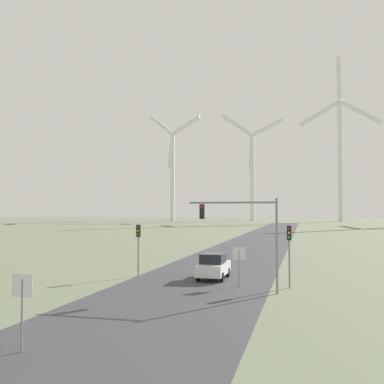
{
  "coord_description": "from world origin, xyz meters",
  "views": [
    {
      "loc": [
        7.05,
        -6.24,
        4.88
      ],
      "look_at": [
        0.0,
        22.0,
        6.08
      ],
      "focal_mm": 42.0,
      "sensor_mm": 36.0,
      "label": 1
    }
  ],
  "objects": [
    {
      "name": "road_surface",
      "position": [
        0.0,
        48.0,
        0.0
      ],
      "size": [
        10.0,
        240.0,
        0.01
      ],
      "color": "#38383D",
      "rests_on": "ground"
    },
    {
      "name": "stop_sign_near",
      "position": [
        -2.45,
        7.52,
        1.87
      ],
      "size": [
        0.81,
        0.07,
        2.68
      ],
      "color": "gray",
      "rests_on": "ground"
    },
    {
      "name": "stop_sign_far",
      "position": [
        2.96,
        22.6,
        1.76
      ],
      "size": [
        0.81,
        0.07,
        2.51
      ],
      "color": "gray",
      "rests_on": "ground"
    },
    {
      "name": "traffic_light_post_near_left",
      "position": [
        -4.81,
        24.94,
        2.81
      ],
      "size": [
        0.28,
        0.34,
        3.83
      ],
      "color": "gray",
      "rests_on": "ground"
    },
    {
      "name": "traffic_light_post_near_right",
      "position": [
        6.13,
        22.78,
        2.87
      ],
      "size": [
        0.28,
        0.34,
        3.91
      ],
      "color": "gray",
      "rests_on": "ground"
    },
    {
      "name": "traffic_light_mast_overhead",
      "position": [
        3.54,
        20.61,
        4.08
      ],
      "size": [
        5.37,
        0.35,
        5.61
      ],
      "color": "gray",
      "rests_on": "ground"
    },
    {
      "name": "car_approaching",
      "position": [
        0.74,
        25.33,
        0.91
      ],
      "size": [
        1.88,
        4.12,
        1.83
      ],
      "color": "white",
      "rests_on": "ground"
    },
    {
      "name": "wind_turbine_far_left",
      "position": [
        -54.85,
        202.52,
        25.98
      ],
      "size": [
        28.57,
        9.82,
        53.03
      ],
      "color": "white",
      "rests_on": "ground"
    },
    {
      "name": "wind_turbine_left",
      "position": [
        -16.6,
        206.53,
        25.21
      ],
      "size": [
        28.67,
        9.78,
        50.58
      ],
      "color": "white",
      "rests_on": "ground"
    },
    {
      "name": "wind_turbine_center",
      "position": [
        22.72,
        199.02,
        32.11
      ],
      "size": [
        35.12,
        5.28,
        72.83
      ],
      "color": "white",
      "rests_on": "ground"
    }
  ]
}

